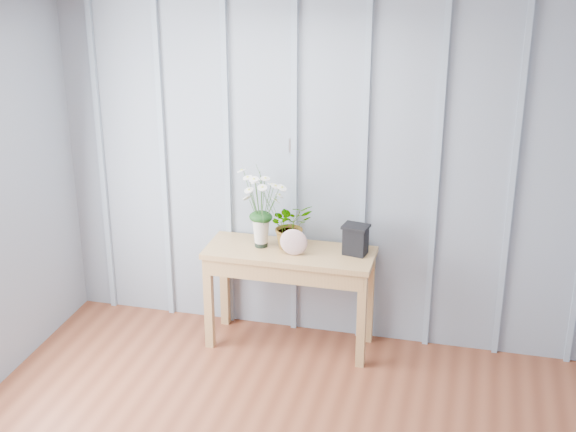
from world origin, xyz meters
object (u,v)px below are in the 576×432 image
(sideboard, at_px, (290,265))
(felt_disc_vessel, at_px, (294,242))
(daisy_vase, at_px, (261,199))
(carved_box, at_px, (356,239))

(sideboard, distance_m, felt_disc_vessel, 0.23)
(daisy_vase, relative_size, carved_box, 2.69)
(sideboard, height_order, daisy_vase, daisy_vase)
(felt_disc_vessel, bearing_deg, daisy_vase, 157.85)
(felt_disc_vessel, relative_size, carved_box, 0.90)
(carved_box, bearing_deg, felt_disc_vessel, -163.00)
(daisy_vase, xyz_separation_m, felt_disc_vessel, (0.26, -0.10, -0.27))
(daisy_vase, height_order, carved_box, daisy_vase)
(sideboard, distance_m, daisy_vase, 0.52)
(daisy_vase, bearing_deg, felt_disc_vessel, -20.04)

